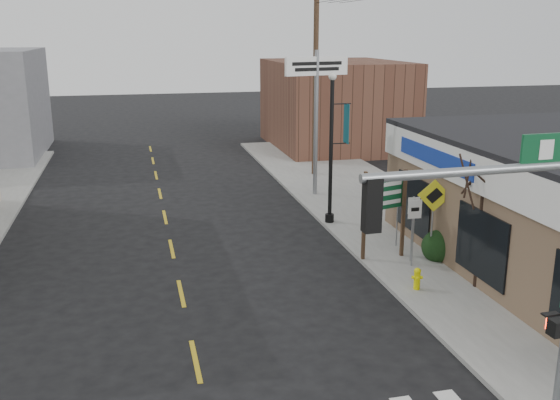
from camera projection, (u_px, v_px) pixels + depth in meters
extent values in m
cube|color=gray|center=(396.00, 221.00, 25.00)|extent=(6.00, 38.00, 0.13)
cube|color=gold|center=(181.00, 293.00, 18.30)|extent=(0.12, 56.00, 0.01)
cube|color=brown|center=(335.00, 104.00, 40.92)|extent=(8.00, 10.00, 5.60)
cylinder|color=gray|center=(479.00, 169.00, 9.78)|extent=(4.09, 0.15, 0.15)
cube|color=black|center=(368.00, 202.00, 9.47)|extent=(0.26, 0.20, 0.84)
cube|color=#0D4826|center=(544.00, 149.00, 9.96)|extent=(0.88, 0.05, 0.51)
cube|color=black|center=(559.00, 329.00, 10.90)|extent=(0.30, 0.24, 0.30)
cube|color=#493322|center=(364.00, 216.00, 20.33)|extent=(0.11, 0.11, 2.97)
cube|color=#493322|center=(403.00, 213.00, 20.64)|extent=(0.11, 0.11, 2.97)
cube|color=#084E22|center=(386.00, 193.00, 20.23)|extent=(1.70, 0.05, 1.06)
cylinder|color=#DFDB02|center=(417.00, 281.00, 18.21)|extent=(0.19, 0.19, 0.53)
sphere|color=#DFDB02|center=(418.00, 271.00, 18.14)|extent=(0.21, 0.21, 0.21)
cylinder|color=gray|center=(432.00, 224.00, 20.26)|extent=(0.06, 0.06, 2.52)
cube|color=yellow|center=(434.00, 196.00, 19.99)|extent=(1.07, 0.03, 1.07)
cylinder|color=black|center=(331.00, 152.00, 24.00)|extent=(0.15, 0.15, 5.63)
sphere|color=silver|center=(333.00, 76.00, 23.25)|extent=(0.30, 0.30, 0.30)
cube|color=#0C4751|center=(346.00, 124.00, 23.85)|extent=(0.02, 0.60, 1.52)
cylinder|color=gray|center=(316.00, 124.00, 28.18)|extent=(0.19, 0.19, 6.53)
cube|color=white|center=(317.00, 66.00, 27.50)|extent=(3.07, 0.18, 0.82)
cylinder|color=black|center=(480.00, 237.00, 18.10)|extent=(0.19, 0.19, 3.08)
ellipsoid|color=black|center=(438.00, 247.00, 20.64)|extent=(1.11, 1.11, 0.83)
cylinder|color=#3D2B1A|center=(316.00, 75.00, 31.78)|extent=(0.27, 0.27, 10.35)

